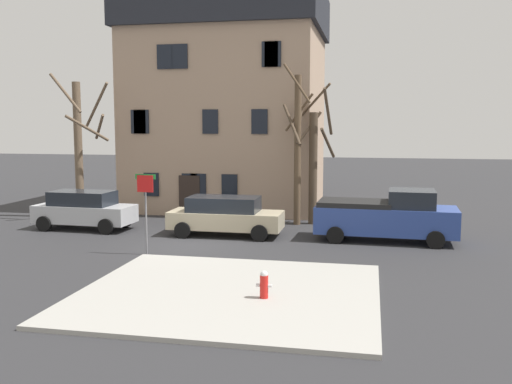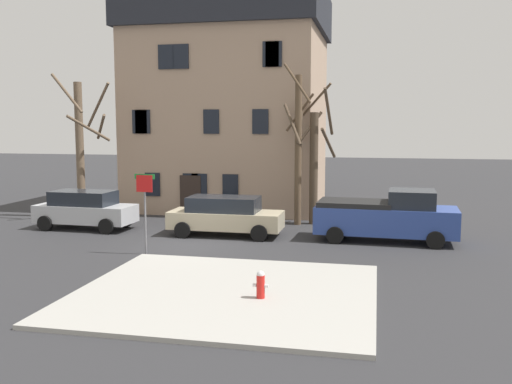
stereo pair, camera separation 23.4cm
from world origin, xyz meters
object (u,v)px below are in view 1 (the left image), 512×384
(tree_bare_mid, at_px, (298,145))
(pickup_truck_blue, at_px, (387,216))
(street_sign_pole, at_px, (146,199))
(tree_bare_near, at_px, (80,145))
(fire_hydrant, at_px, (264,284))
(bicycle_leaning, at_px, (90,210))
(car_silver_wagon, at_px, (84,209))
(car_beige_wagon, at_px, (225,215))
(building_main, at_px, (229,99))
(tree_bare_far, at_px, (312,160))

(tree_bare_mid, height_order, pickup_truck_blue, tree_bare_mid)
(street_sign_pole, bearing_deg, pickup_truck_blue, 26.33)
(tree_bare_mid, bearing_deg, pickup_truck_blue, -37.36)
(tree_bare_near, distance_m, fire_hydrant, 16.70)
(pickup_truck_blue, distance_m, bicycle_leaning, 14.89)
(car_silver_wagon, height_order, bicycle_leaning, car_silver_wagon)
(tree_bare_mid, xyz_separation_m, car_beige_wagon, (-2.63, -3.33, -2.84))
(tree_bare_mid, bearing_deg, building_main, 131.12)
(tree_bare_mid, height_order, bicycle_leaning, tree_bare_mid)
(tree_bare_near, height_order, street_sign_pole, tree_bare_near)
(building_main, xyz_separation_m, tree_bare_far, (5.27, -5.02, -3.06))
(car_beige_wagon, bearing_deg, fire_hydrant, -68.94)
(building_main, height_order, fire_hydrant, building_main)
(tree_bare_near, bearing_deg, building_main, 41.28)
(tree_bare_near, bearing_deg, tree_bare_mid, 0.97)
(car_silver_wagon, xyz_separation_m, fire_hydrant, (9.82, -8.67, -0.39))
(tree_bare_far, height_order, car_silver_wagon, tree_bare_far)
(tree_bare_mid, relative_size, bicycle_leaning, 4.50)
(car_beige_wagon, xyz_separation_m, street_sign_pole, (-1.90, -3.94, 1.16))
(car_silver_wagon, height_order, street_sign_pole, street_sign_pole)
(pickup_truck_blue, bearing_deg, fire_hydrant, -110.90)
(fire_hydrant, bearing_deg, pickup_truck_blue, 69.10)
(car_silver_wagon, relative_size, bicycle_leaning, 2.71)
(building_main, distance_m, pickup_truck_blue, 13.05)
(car_beige_wagon, bearing_deg, tree_bare_near, 159.21)
(tree_bare_mid, bearing_deg, street_sign_pole, -121.93)
(tree_bare_mid, xyz_separation_m, bicycle_leaning, (-10.56, -0.02, -3.34))
(tree_bare_near, bearing_deg, tree_bare_far, 2.36)
(pickup_truck_blue, height_order, bicycle_leaning, pickup_truck_blue)
(car_beige_wagon, distance_m, bicycle_leaning, 8.61)
(bicycle_leaning, bearing_deg, fire_hydrant, -46.52)
(tree_bare_mid, relative_size, tree_bare_far, 1.17)
(street_sign_pole, bearing_deg, bicycle_leaning, 129.76)
(tree_bare_near, xyz_separation_m, street_sign_pole, (6.38, -7.08, -1.63))
(tree_bare_far, relative_size, car_beige_wagon, 1.33)
(tree_bare_near, bearing_deg, pickup_truck_blue, -10.88)
(pickup_truck_blue, relative_size, bicycle_leaning, 3.44)
(tree_bare_near, distance_m, tree_bare_mid, 10.91)
(fire_hydrant, bearing_deg, tree_bare_mid, 93.10)
(car_beige_wagon, xyz_separation_m, pickup_truck_blue, (6.63, 0.28, 0.14))
(car_silver_wagon, bearing_deg, bicycle_leaning, 113.81)
(building_main, bearing_deg, tree_bare_mid, -48.88)
(tree_bare_mid, bearing_deg, car_beige_wagon, -128.36)
(building_main, bearing_deg, tree_bare_far, -43.61)
(tree_bare_far, height_order, car_beige_wagon, tree_bare_far)
(tree_bare_near, distance_m, tree_bare_far, 11.57)
(tree_bare_far, height_order, street_sign_pole, tree_bare_far)
(tree_bare_mid, distance_m, pickup_truck_blue, 5.70)
(building_main, relative_size, tree_bare_near, 1.68)
(tree_bare_far, distance_m, car_beige_wagon, 5.33)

